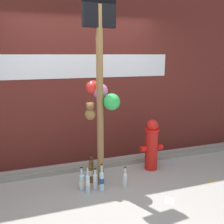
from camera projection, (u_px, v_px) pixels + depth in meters
name	position (u px, v px, depth m)	size (l,w,h in m)	color
ground_plane	(106.00, 201.00, 3.26)	(14.00, 14.00, 0.00)	#9E9B93
building_wall	(81.00, 68.00, 4.21)	(10.00, 0.21, 3.30)	#561E19
curb_strip	(89.00, 167.00, 4.16)	(8.00, 0.12, 0.08)	gray
memorial_post	(100.00, 84.00, 3.38)	(0.49, 0.45, 2.57)	olive
fire_hydrant	(152.00, 144.00, 4.09)	(0.39, 0.24, 0.85)	red
bottle_0	(102.00, 180.00, 3.47)	(0.06, 0.06, 0.40)	#B2DBEA
bottle_1	(88.00, 183.00, 3.43)	(0.06, 0.06, 0.37)	#B2DBEA
bottle_2	(125.00, 179.00, 3.60)	(0.06, 0.06, 0.30)	silver
bottle_3	(91.00, 169.00, 3.80)	(0.07, 0.07, 0.39)	brown
bottle_4	(82.00, 181.00, 3.51)	(0.08, 0.08, 0.34)	#B2DBEA
bottle_5	(91.00, 173.00, 3.70)	(0.07, 0.07, 0.38)	brown
bottle_6	(95.00, 180.00, 3.54)	(0.07, 0.07, 0.31)	silver
litter_0	(170.00, 201.00, 3.26)	(0.16, 0.11, 0.01)	silver
litter_1	(172.00, 165.00, 4.33)	(0.11, 0.10, 0.01)	#8C99B2
litter_2	(211.00, 181.00, 3.78)	(0.12, 0.11, 0.01)	tan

